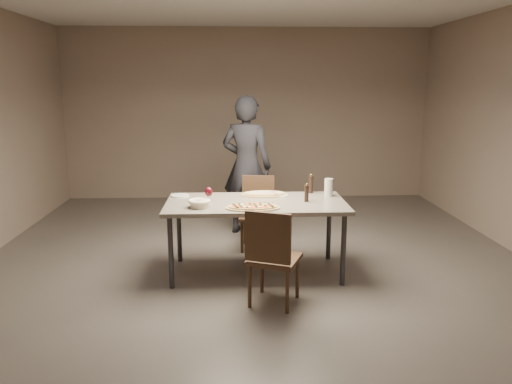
{
  "coord_description": "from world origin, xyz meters",
  "views": [
    {
      "loc": [
        -0.22,
        -4.86,
        1.92
      ],
      "look_at": [
        0.0,
        0.0,
        0.85
      ],
      "focal_mm": 35.0,
      "sensor_mm": 36.0,
      "label": 1
    }
  ],
  "objects_px": {
    "zucchini_pizza": "(253,207)",
    "diner": "(247,166)",
    "carafe": "(329,187)",
    "dining_table": "(256,207)",
    "pepper_mill_left": "(307,193)",
    "ham_pizza": "(264,194)",
    "chair_near": "(272,253)",
    "bread_basket": "(199,203)",
    "chair_far": "(258,208)"
  },
  "relations": [
    {
      "from": "chair_near",
      "to": "chair_far",
      "type": "relative_size",
      "value": 1.04
    },
    {
      "from": "bread_basket",
      "to": "chair_near",
      "type": "relative_size",
      "value": 0.25
    },
    {
      "from": "chair_far",
      "to": "ham_pizza",
      "type": "bearing_deg",
      "value": 101.26
    },
    {
      "from": "chair_near",
      "to": "diner",
      "type": "height_order",
      "value": "diner"
    },
    {
      "from": "zucchini_pizza",
      "to": "chair_far",
      "type": "relative_size",
      "value": 0.61
    },
    {
      "from": "ham_pizza",
      "to": "chair_far",
      "type": "distance_m",
      "value": 0.62
    },
    {
      "from": "diner",
      "to": "chair_near",
      "type": "bearing_deg",
      "value": 114.47
    },
    {
      "from": "ham_pizza",
      "to": "carafe",
      "type": "height_order",
      "value": "carafe"
    },
    {
      "from": "ham_pizza",
      "to": "diner",
      "type": "height_order",
      "value": "diner"
    },
    {
      "from": "pepper_mill_left",
      "to": "carafe",
      "type": "xyz_separation_m",
      "value": [
        0.27,
        0.24,
        0.0
      ]
    },
    {
      "from": "chair_far",
      "to": "diner",
      "type": "xyz_separation_m",
      "value": [
        -0.11,
        0.57,
        0.41
      ]
    },
    {
      "from": "dining_table",
      "to": "bread_basket",
      "type": "distance_m",
      "value": 0.6
    },
    {
      "from": "zucchini_pizza",
      "to": "diner",
      "type": "relative_size",
      "value": 0.29
    },
    {
      "from": "ham_pizza",
      "to": "pepper_mill_left",
      "type": "height_order",
      "value": "pepper_mill_left"
    },
    {
      "from": "zucchini_pizza",
      "to": "chair_near",
      "type": "distance_m",
      "value": 0.61
    },
    {
      "from": "zucchini_pizza",
      "to": "pepper_mill_left",
      "type": "xyz_separation_m",
      "value": [
        0.55,
        0.27,
        0.07
      ]
    },
    {
      "from": "ham_pizza",
      "to": "bread_basket",
      "type": "xyz_separation_m",
      "value": [
        -0.65,
        -0.49,
        0.03
      ]
    },
    {
      "from": "carafe",
      "to": "diner",
      "type": "height_order",
      "value": "diner"
    },
    {
      "from": "zucchini_pizza",
      "to": "diner",
      "type": "bearing_deg",
      "value": 113.25
    },
    {
      "from": "diner",
      "to": "chair_far",
      "type": "bearing_deg",
      "value": 121.77
    },
    {
      "from": "dining_table",
      "to": "chair_near",
      "type": "relative_size",
      "value": 2.05
    },
    {
      "from": "chair_near",
      "to": "chair_far",
      "type": "height_order",
      "value": "chair_near"
    },
    {
      "from": "pepper_mill_left",
      "to": "bread_basket",
      "type": "bearing_deg",
      "value": -169.73
    },
    {
      "from": "bread_basket",
      "to": "pepper_mill_left",
      "type": "height_order",
      "value": "pepper_mill_left"
    },
    {
      "from": "carafe",
      "to": "chair_far",
      "type": "xyz_separation_m",
      "value": [
        -0.72,
        0.6,
        -0.37
      ]
    },
    {
      "from": "bread_basket",
      "to": "zucchini_pizza",
      "type": "bearing_deg",
      "value": -8.26
    },
    {
      "from": "zucchini_pizza",
      "to": "bread_basket",
      "type": "xyz_separation_m",
      "value": [
        -0.51,
        0.07,
        0.03
      ]
    },
    {
      "from": "dining_table",
      "to": "pepper_mill_left",
      "type": "relative_size",
      "value": 9.61
    },
    {
      "from": "ham_pizza",
      "to": "pepper_mill_left",
      "type": "relative_size",
      "value": 2.63
    },
    {
      "from": "pepper_mill_left",
      "to": "ham_pizza",
      "type": "bearing_deg",
      "value": 144.03
    },
    {
      "from": "bread_basket",
      "to": "ham_pizza",
      "type": "bearing_deg",
      "value": 36.79
    },
    {
      "from": "diner",
      "to": "carafe",
      "type": "bearing_deg",
      "value": 145.73
    },
    {
      "from": "pepper_mill_left",
      "to": "chair_far",
      "type": "relative_size",
      "value": 0.22
    },
    {
      "from": "zucchini_pizza",
      "to": "ham_pizza",
      "type": "bearing_deg",
      "value": 98.46
    },
    {
      "from": "pepper_mill_left",
      "to": "chair_near",
      "type": "bearing_deg",
      "value": -117.33
    },
    {
      "from": "carafe",
      "to": "diner",
      "type": "bearing_deg",
      "value": 125.27
    },
    {
      "from": "chair_near",
      "to": "pepper_mill_left",
      "type": "bearing_deg",
      "value": 84.37
    },
    {
      "from": "chair_near",
      "to": "dining_table",
      "type": "bearing_deg",
      "value": 118.57
    },
    {
      "from": "pepper_mill_left",
      "to": "diner",
      "type": "distance_m",
      "value": 1.53
    },
    {
      "from": "dining_table",
      "to": "bread_basket",
      "type": "bearing_deg",
      "value": -159.4
    },
    {
      "from": "chair_far",
      "to": "dining_table",
      "type": "bearing_deg",
      "value": 92.88
    },
    {
      "from": "pepper_mill_left",
      "to": "diner",
      "type": "bearing_deg",
      "value": 111.7
    },
    {
      "from": "dining_table",
      "to": "bread_basket",
      "type": "height_order",
      "value": "bread_basket"
    },
    {
      "from": "dining_table",
      "to": "diner",
      "type": "height_order",
      "value": "diner"
    },
    {
      "from": "dining_table",
      "to": "chair_far",
      "type": "xyz_separation_m",
      "value": [
        0.06,
        0.83,
        -0.22
      ]
    },
    {
      "from": "dining_table",
      "to": "chair_near",
      "type": "distance_m",
      "value": 0.84
    },
    {
      "from": "dining_table",
      "to": "pepper_mill_left",
      "type": "xyz_separation_m",
      "value": [
        0.51,
        -0.02,
        0.15
      ]
    },
    {
      "from": "ham_pizza",
      "to": "pepper_mill_left",
      "type": "xyz_separation_m",
      "value": [
        0.41,
        -0.3,
        0.07
      ]
    },
    {
      "from": "zucchini_pizza",
      "to": "bread_basket",
      "type": "distance_m",
      "value": 0.51
    },
    {
      "from": "dining_table",
      "to": "diner",
      "type": "relative_size",
      "value": 1.02
    }
  ]
}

